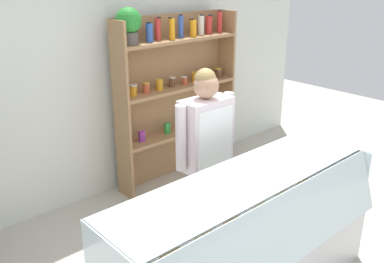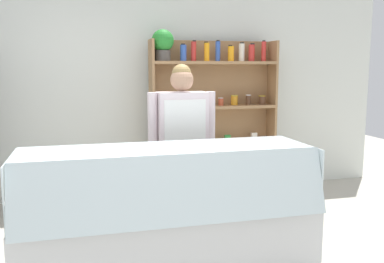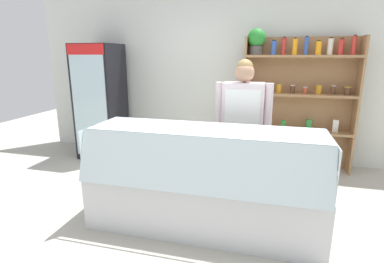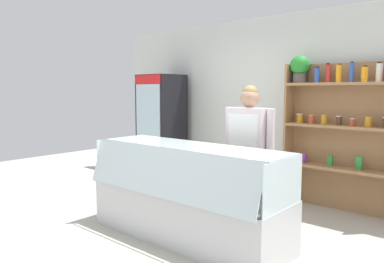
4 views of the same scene
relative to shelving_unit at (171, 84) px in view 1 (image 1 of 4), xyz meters
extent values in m
cube|color=silver|center=(-0.92, 0.27, 0.18)|extent=(6.80, 0.10, 2.70)
cube|color=#9E754C|center=(0.07, 0.09, -0.20)|extent=(1.59, 0.02, 1.94)
cube|color=#9E754C|center=(-0.70, -0.05, -0.20)|extent=(0.03, 0.28, 1.94)
cube|color=#9E754C|center=(0.85, -0.05, -0.20)|extent=(0.03, 0.28, 1.94)
cube|color=#9E754C|center=(0.07, -0.05, -0.59)|extent=(1.53, 0.28, 0.04)
cube|color=#9E754C|center=(0.07, -0.05, -0.04)|extent=(1.53, 0.28, 0.04)
cube|color=#9E754C|center=(0.07, -0.05, 0.50)|extent=(1.53, 0.28, 0.04)
cylinder|color=#4C4742|center=(-0.57, -0.05, 0.58)|extent=(0.18, 0.18, 0.13)
sphere|color=#26862D|center=(-0.57, -0.05, 0.76)|extent=(0.26, 0.26, 0.26)
cylinder|color=#3356B2|center=(-0.32, -0.06, 0.61)|extent=(0.08, 0.08, 0.19)
cylinder|color=black|center=(-0.32, -0.05, 0.72)|extent=(0.05, 0.05, 0.02)
cylinder|color=red|center=(-0.18, -0.02, 0.63)|extent=(0.06, 0.06, 0.23)
cylinder|color=black|center=(-0.18, -0.05, 0.76)|extent=(0.04, 0.04, 0.02)
cylinder|color=orange|center=(-0.03, -0.08, 0.63)|extent=(0.06, 0.06, 0.22)
cylinder|color=black|center=(-0.03, -0.05, 0.74)|extent=(0.04, 0.04, 0.02)
cylinder|color=#3356B2|center=(0.12, -0.04, 0.64)|extent=(0.06, 0.06, 0.24)
cylinder|color=black|center=(0.12, -0.05, 0.76)|extent=(0.04, 0.04, 0.02)
cylinder|color=orange|center=(0.28, -0.07, 0.61)|extent=(0.08, 0.08, 0.18)
cylinder|color=black|center=(0.28, -0.05, 0.71)|extent=(0.05, 0.05, 0.02)
cylinder|color=silver|center=(0.43, -0.04, 0.63)|extent=(0.07, 0.07, 0.22)
cylinder|color=black|center=(0.43, -0.05, 0.74)|extent=(0.05, 0.05, 0.02)
cylinder|color=red|center=(0.57, -0.02, 0.62)|extent=(0.08, 0.08, 0.21)
cylinder|color=black|center=(0.57, -0.05, 0.73)|extent=(0.05, 0.05, 0.02)
cylinder|color=red|center=(0.72, -0.05, 0.64)|extent=(0.06, 0.06, 0.24)
cylinder|color=black|center=(0.72, -0.05, 0.77)|extent=(0.04, 0.04, 0.02)
cylinder|color=orange|center=(-0.55, -0.04, 0.03)|extent=(0.09, 0.09, 0.11)
cylinder|color=silver|center=(-0.55, -0.05, 0.09)|extent=(0.09, 0.09, 0.01)
cylinder|color=#BF4C2D|center=(-0.38, -0.05, 0.03)|extent=(0.08, 0.08, 0.11)
cylinder|color=gold|center=(-0.38, -0.05, 0.09)|extent=(0.08, 0.08, 0.01)
cylinder|color=orange|center=(-0.20, -0.05, 0.03)|extent=(0.08, 0.08, 0.11)
cylinder|color=gold|center=(-0.20, -0.05, 0.10)|extent=(0.08, 0.08, 0.01)
cylinder|color=brown|center=(-0.02, -0.04, 0.03)|extent=(0.07, 0.07, 0.11)
cylinder|color=silver|center=(-0.02, -0.05, 0.09)|extent=(0.07, 0.07, 0.01)
cylinder|color=#BF4C2D|center=(0.16, -0.06, 0.02)|extent=(0.07, 0.07, 0.09)
cylinder|color=silver|center=(0.16, -0.05, 0.07)|extent=(0.07, 0.07, 0.01)
cylinder|color=orange|center=(0.34, -0.04, 0.03)|extent=(0.09, 0.09, 0.11)
cylinder|color=gold|center=(0.34, -0.05, 0.09)|extent=(0.09, 0.09, 0.01)
cylinder|color=brown|center=(0.53, -0.05, 0.03)|extent=(0.07, 0.07, 0.12)
cylinder|color=silver|center=(0.53, -0.05, 0.10)|extent=(0.07, 0.07, 0.01)
cylinder|color=brown|center=(0.71, -0.06, 0.03)|extent=(0.09, 0.09, 0.10)
cylinder|color=gold|center=(0.71, -0.05, 0.08)|extent=(0.09, 0.09, 0.01)
cube|color=purple|center=(-0.47, -0.05, -0.51)|extent=(0.07, 0.04, 0.13)
cube|color=#2D8C38|center=(-0.11, -0.05, -0.50)|extent=(0.07, 0.04, 0.13)
cube|color=#2D8C38|center=(0.25, -0.05, -0.49)|extent=(0.07, 0.04, 0.17)
cube|color=silver|center=(0.62, -0.05, -0.48)|extent=(0.08, 0.04, 0.18)
cube|color=white|center=(-0.90, -1.97, -0.60)|extent=(2.20, 0.68, 0.03)
cube|color=silver|center=(-0.90, -2.32, -0.39)|extent=(2.22, 0.16, 0.47)
cube|color=silver|center=(-0.90, -1.92, -0.17)|extent=(2.22, 0.58, 0.01)
cube|color=silver|center=(0.21, -1.97, -0.39)|extent=(0.01, 0.70, 0.45)
cube|color=tan|center=(-1.52, -1.88, -0.56)|extent=(0.16, 0.13, 0.05)
cube|color=beige|center=(-1.21, -1.88, -0.56)|extent=(0.16, 0.11, 0.05)
cube|color=white|center=(-1.21, -2.10, -0.56)|extent=(0.05, 0.03, 0.02)
cube|color=tan|center=(-0.90, -1.88, -0.56)|extent=(0.16, 0.14, 0.04)
cube|color=white|center=(-0.90, -2.10, -0.56)|extent=(0.05, 0.03, 0.02)
cube|color=tan|center=(-0.60, -1.88, -0.56)|extent=(0.16, 0.11, 0.05)
cube|color=white|center=(-0.60, -2.10, -0.56)|extent=(0.05, 0.03, 0.02)
cube|color=beige|center=(-0.29, -1.88, -0.56)|extent=(0.16, 0.13, 0.05)
cube|color=white|center=(-0.29, -2.10, -0.56)|extent=(0.05, 0.03, 0.02)
cube|color=tan|center=(0.01, -1.88, -0.56)|extent=(0.17, 0.12, 0.05)
cube|color=white|center=(0.01, -2.10, -0.56)|extent=(0.05, 0.03, 0.02)
cylinder|color=white|center=(-0.34, -2.06, -0.48)|extent=(0.07, 0.07, 0.21)
cylinder|color=white|center=(-0.24, -2.06, -0.49)|extent=(0.07, 0.07, 0.18)
cylinder|color=#4C4233|center=(-0.72, -1.22, -0.79)|extent=(0.13, 0.13, 0.76)
cylinder|color=#4C4233|center=(-0.52, -1.22, -0.79)|extent=(0.13, 0.13, 0.76)
cube|color=silver|center=(-0.62, -1.22, -0.10)|extent=(0.46, 0.24, 0.63)
cube|color=white|center=(-0.62, -1.35, -0.43)|extent=(0.39, 0.01, 1.17)
cylinder|color=silver|center=(-0.90, -1.22, -0.06)|extent=(0.09, 0.09, 0.56)
cylinder|color=silver|center=(-0.34, -1.22, -0.06)|extent=(0.09, 0.09, 0.56)
sphere|color=tan|center=(-0.62, -1.22, 0.33)|extent=(0.21, 0.21, 0.21)
sphere|color=#997A47|center=(-0.62, -1.21, 0.38)|extent=(0.18, 0.18, 0.18)
camera|label=1|loc=(-3.00, -3.70, 1.24)|focal=40.00mm
camera|label=2|loc=(-1.54, -5.10, 0.45)|focal=40.00mm
camera|label=3|loc=(-0.33, -4.64, 0.53)|focal=28.00mm
camera|label=4|loc=(1.69, -4.88, 0.42)|focal=35.00mm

